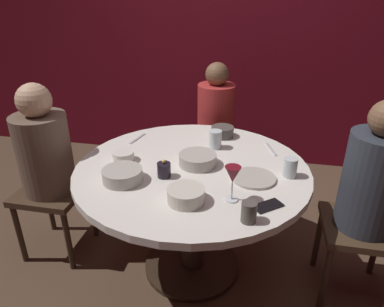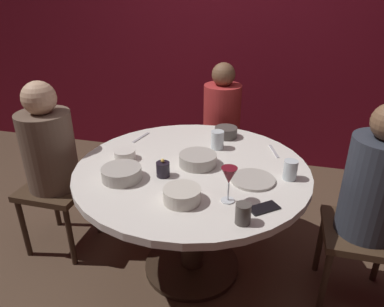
% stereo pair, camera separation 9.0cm
% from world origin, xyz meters
% --- Properties ---
extents(ground_plane, '(8.00, 8.00, 0.00)m').
position_xyz_m(ground_plane, '(0.00, 0.00, 0.00)').
color(ground_plane, '#4C3828').
extents(back_wall, '(6.00, 0.10, 2.60)m').
position_xyz_m(back_wall, '(0.00, 1.71, 1.30)').
color(back_wall, maroon).
rests_on(back_wall, ground).
extents(dining_table, '(1.30, 1.30, 0.73)m').
position_xyz_m(dining_table, '(0.00, 0.00, 0.57)').
color(dining_table, silver).
rests_on(dining_table, ground).
extents(seated_diner_left, '(0.40, 0.40, 1.15)m').
position_xyz_m(seated_diner_left, '(-0.92, 0.00, 0.71)').
color(seated_diner_left, '#3F2D1E').
rests_on(seated_diner_left, ground).
extents(seated_diner_back, '(0.40, 0.40, 1.12)m').
position_xyz_m(seated_diner_back, '(0.00, 0.95, 0.69)').
color(seated_diner_back, '#3F2D1E').
rests_on(seated_diner_back, ground).
extents(seated_diner_right, '(0.40, 0.40, 1.17)m').
position_xyz_m(seated_diner_right, '(0.94, 0.00, 0.72)').
color(seated_diner_right, '#3F2D1E').
rests_on(seated_diner_right, ground).
extents(candle_holder, '(0.07, 0.07, 0.10)m').
position_xyz_m(candle_holder, '(-0.12, -0.14, 0.77)').
color(candle_holder, black).
rests_on(candle_holder, dining_table).
extents(wine_glass, '(0.08, 0.08, 0.18)m').
position_xyz_m(wine_glass, '(0.25, -0.29, 0.86)').
color(wine_glass, silver).
rests_on(wine_glass, dining_table).
extents(dinner_plate, '(0.23, 0.23, 0.01)m').
position_xyz_m(dinner_plate, '(0.35, -0.08, 0.73)').
color(dinner_plate, '#B2ADA3').
rests_on(dinner_plate, dining_table).
extents(cell_phone, '(0.15, 0.14, 0.01)m').
position_xyz_m(cell_phone, '(0.42, -0.32, 0.73)').
color(cell_phone, black).
rests_on(cell_phone, dining_table).
extents(bowl_serving_large, '(0.15, 0.15, 0.07)m').
position_xyz_m(bowl_serving_large, '(0.11, 0.46, 0.76)').
color(bowl_serving_large, '#4C4742').
rests_on(bowl_serving_large, dining_table).
extents(bowl_salad_center, '(0.12, 0.12, 0.06)m').
position_xyz_m(bowl_salad_center, '(-0.40, -0.01, 0.76)').
color(bowl_salad_center, silver).
rests_on(bowl_salad_center, dining_table).
extents(bowl_small_white, '(0.21, 0.21, 0.07)m').
position_xyz_m(bowl_small_white, '(0.03, 0.03, 0.76)').
color(bowl_small_white, '#B2ADA3').
rests_on(bowl_small_white, dining_table).
extents(bowl_sauce_side, '(0.18, 0.18, 0.07)m').
position_xyz_m(bowl_sauce_side, '(0.04, -0.35, 0.76)').
color(bowl_sauce_side, beige).
rests_on(bowl_sauce_side, dining_table).
extents(bowl_rice_portion, '(0.21, 0.21, 0.07)m').
position_xyz_m(bowl_rice_portion, '(-0.32, -0.23, 0.76)').
color(bowl_rice_portion, '#B2ADA3').
rests_on(bowl_rice_portion, dining_table).
extents(cup_near_candle, '(0.07, 0.07, 0.10)m').
position_xyz_m(cup_near_candle, '(0.53, -0.01, 0.78)').
color(cup_near_candle, silver).
rests_on(cup_near_candle, dining_table).
extents(cup_by_left_diner, '(0.07, 0.07, 0.09)m').
position_xyz_m(cup_by_left_diner, '(0.34, -0.44, 0.77)').
color(cup_by_left_diner, '#4C4742').
rests_on(cup_by_left_diner, dining_table).
extents(cup_by_right_diner, '(0.08, 0.08, 0.11)m').
position_xyz_m(cup_by_right_diner, '(0.09, 0.27, 0.78)').
color(cup_by_right_diner, silver).
rests_on(cup_by_right_diner, dining_table).
extents(fork_near_plate, '(0.07, 0.18, 0.01)m').
position_xyz_m(fork_near_plate, '(0.43, 0.31, 0.73)').
color(fork_near_plate, '#B7B7BC').
rests_on(fork_near_plate, dining_table).
extents(knife_near_plate, '(0.05, 0.18, 0.01)m').
position_xyz_m(knife_near_plate, '(-0.43, 0.31, 0.73)').
color(knife_near_plate, '#B7B7BC').
rests_on(knife_near_plate, dining_table).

